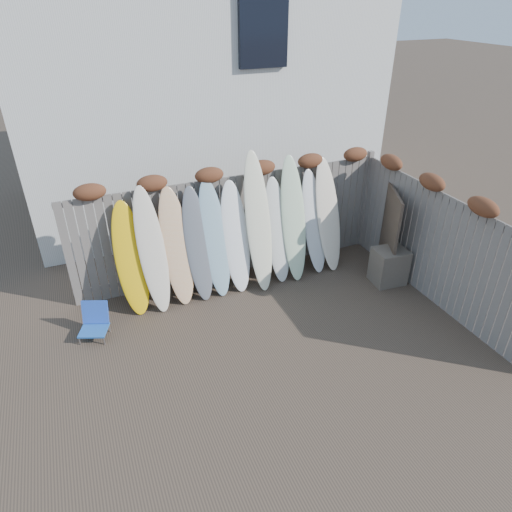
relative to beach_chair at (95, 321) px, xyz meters
name	(u,v)px	position (x,y,z in m)	size (l,w,h in m)	color
ground	(285,345)	(2.73, -1.44, -0.26)	(80.00, 80.00, 0.00)	#493A2D
back_fence	(235,217)	(2.79, 0.95, 0.92)	(6.05, 0.28, 2.24)	slate
right_fence	(437,241)	(5.73, -1.19, 0.88)	(0.28, 4.40, 2.24)	slate
house	(190,71)	(3.23, 5.06, 2.94)	(8.50, 5.50, 6.33)	silver
beach_chair	(95,321)	(0.00, 0.00, 0.00)	(0.56, 0.58, 0.56)	blue
wooden_crate	(389,266)	(5.35, -0.54, 0.09)	(0.60, 0.50, 0.70)	#453834
lattice_panel	(389,233)	(5.53, -0.19, 0.59)	(0.05, 1.13, 1.70)	#362D21
surfboard_0	(131,259)	(0.76, 0.53, 0.70)	(0.52, 0.07, 2.01)	yellow
surfboard_1	(152,251)	(1.12, 0.49, 0.81)	(0.46, 0.07, 2.23)	beige
surfboard_2	(177,247)	(1.56, 0.54, 0.76)	(0.52, 0.07, 2.12)	#F6AA91
surfboard_3	(198,245)	(1.93, 0.51, 0.74)	(0.45, 0.07, 2.08)	slate
surfboard_4	(215,239)	(2.25, 0.53, 0.78)	(0.48, 0.07, 2.17)	#88ACBF
surfboard_5	(236,237)	(2.65, 0.52, 0.74)	(0.49, 0.07, 2.08)	white
surfboard_6	(258,223)	(3.07, 0.46, 0.98)	(0.46, 0.07, 2.59)	white
surfboard_7	(277,231)	(3.48, 0.52, 0.71)	(0.46, 0.07, 2.03)	silver
surfboard_8	(293,219)	(3.81, 0.50, 0.89)	(0.47, 0.07, 2.40)	#CFEBBF
surfboard_9	(314,222)	(4.28, 0.54, 0.73)	(0.47, 0.07, 2.06)	white
surfboard_10	(328,215)	(4.58, 0.53, 0.82)	(0.50, 0.07, 2.26)	#F8E6CB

